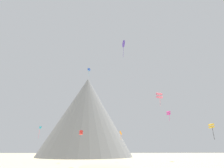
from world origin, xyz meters
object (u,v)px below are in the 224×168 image
Objects in this scene: rock_massif at (85,118)px; kite_rainbow_mid at (159,96)px; kite_cyan_low at (40,129)px; kite_blue_high at (89,70)px; kite_red_low at (81,133)px; kite_gold_low at (211,126)px; bush_scatter_east at (78,168)px; kite_indigo_high at (124,44)px; kite_magenta_mid at (169,113)px; kite_orange_low at (120,133)px.

kite_rainbow_mid is (28.07, -65.96, -3.10)m from rock_massif.
kite_cyan_low is 35.65m from kite_blue_high.
kite_gold_low is at bearing 172.03° from kite_red_low.
kite_blue_high is at bearing -83.26° from rock_massif.
bush_scatter_east is at bearing 178.35° from kite_rainbow_mid.
kite_red_low is at bearing 116.35° from kite_indigo_high.
kite_indigo_high is at bearing 96.11° from kite_magenta_mid.
kite_red_low is 0.25× the size of kite_blue_high.
kite_blue_high reaches higher than kite_indigo_high.
rock_massif is 19.06× the size of kite_rainbow_mid.
kite_indigo_high is at bearing -151.90° from kite_cyan_low.
bush_scatter_east is 0.60× the size of kite_rainbow_mid.
rock_massif is 22.91× the size of kite_orange_low.
kite_orange_low is at bearing 96.15° from kite_rainbow_mid.
kite_red_low is 0.22× the size of kite_magenta_mid.
kite_rainbow_mid is 46.84m from kite_cyan_low.
kite_rainbow_mid is at bearing -147.62° from kite_cyan_low.
kite_magenta_mid is (12.78, 30.30, 0.16)m from kite_rainbow_mid.
kite_magenta_mid is at bearing -16.87° from kite_gold_low.
bush_scatter_east is at bearing 21.06° from kite_blue_high.
rock_massif is at bearing 1.43° from kite_indigo_high.
rock_massif is (-5.62, 72.34, 22.62)m from bush_scatter_east.
kite_indigo_high is at bearing -152.28° from kite_red_low.
kite_orange_low is 0.73× the size of kite_magenta_mid.
kite_orange_low is at bearing -117.73° from kite_cyan_low.
kite_rainbow_mid is at bearing -116.62° from kite_indigo_high.
kite_red_low is (0.50, -1.66, 8.00)m from bush_scatter_east.
kite_rainbow_mid is 21.30m from kite_indigo_high.
kite_magenta_mid is at bearing 106.11° from kite_blue_high.
kite_magenta_mid is (22.69, 7.70, 9.48)m from kite_orange_low.
kite_cyan_low is 58.88m from kite_gold_low.
kite_gold_low is at bearing 133.45° from kite_magenta_mid.
kite_blue_high reaches higher than kite_red_low.
kite_blue_high reaches higher than kite_magenta_mid.
bush_scatter_east is 0.03× the size of rock_massif.
kite_orange_low is 25.77m from kite_magenta_mid.
kite_magenta_mid is at bearing 49.60° from kite_rainbow_mid.
kite_red_low is at bearing -85.27° from rock_massif.
kite_red_low is 0.16× the size of kite_indigo_high.
kite_cyan_low is 1.31× the size of kite_orange_low.
kite_magenta_mid reaches higher than kite_rainbow_mid.
kite_orange_low is 34.63m from kite_indigo_high.
kite_rainbow_mid is 26.38m from kite_orange_low.
bush_scatter_east is 76.01m from rock_massif.
kite_indigo_high reaches higher than kite_magenta_mid.
rock_massif reaches higher than kite_magenta_mid.
kite_rainbow_mid is at bearing 55.64° from kite_blue_high.
kite_magenta_mid is at bearing -41.11° from rock_massif.
kite_rainbow_mid is at bearing 112.32° from kite_magenta_mid.
rock_massif reaches higher than kite_rainbow_mid.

